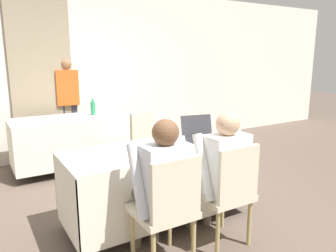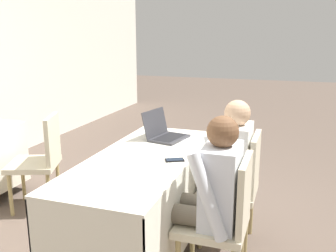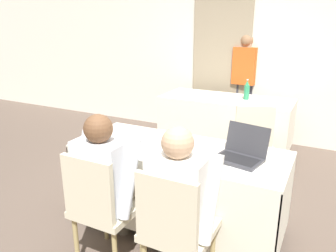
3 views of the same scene
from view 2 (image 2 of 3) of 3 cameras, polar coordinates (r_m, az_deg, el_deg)
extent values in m
plane|color=brown|center=(3.16, -3.50, -17.77)|extent=(24.00, 24.00, 0.00)
cube|color=silver|center=(2.85, -3.72, -4.79)|extent=(1.77, 0.74, 0.02)
cube|color=silver|center=(2.86, 3.27, -11.67)|extent=(1.77, 0.01, 0.62)
cube|color=silver|center=(3.11, -9.90, -9.66)|extent=(1.77, 0.01, 0.62)
cube|color=silver|center=(3.74, 1.55, -5.40)|extent=(0.01, 0.74, 0.62)
cylinder|color=#333333|center=(3.13, -3.52, -16.86)|extent=(0.06, 0.06, 0.12)
cube|color=silver|center=(4.55, -24.14, -3.11)|extent=(0.01, 0.74, 0.62)
cube|color=#333338|center=(3.28, 0.22, -1.88)|extent=(0.39, 0.31, 0.02)
cube|color=black|center=(3.28, 0.22, -1.70)|extent=(0.33, 0.23, 0.00)
cube|color=#333338|center=(3.33, -2.00, 0.53)|extent=(0.35, 0.13, 0.23)
cube|color=black|center=(3.33, -2.00, 0.53)|extent=(0.31, 0.11, 0.20)
cube|color=black|center=(2.74, 1.01, -5.20)|extent=(0.13, 0.15, 0.01)
cube|color=#192333|center=(2.73, 1.01, -5.09)|extent=(0.11, 0.14, 0.00)
cube|color=white|center=(2.91, -2.14, -4.12)|extent=(0.29, 0.35, 0.00)
cube|color=white|center=(2.23, -9.22, -9.99)|extent=(0.31, 0.35, 0.00)
cube|color=white|center=(3.32, 2.66, -1.86)|extent=(0.26, 0.33, 0.00)
cylinder|color=tan|center=(2.84, 3.72, -16.80)|extent=(0.04, 0.04, 0.42)
cylinder|color=tan|center=(2.79, 11.07, -17.73)|extent=(0.04, 0.04, 0.42)
cube|color=beige|center=(2.55, 6.69, -14.76)|extent=(0.44, 0.44, 0.05)
cube|color=beige|center=(2.41, 11.58, -10.06)|extent=(0.40, 0.04, 0.45)
cylinder|color=tan|center=(3.35, 6.43, -11.87)|extent=(0.04, 0.04, 0.42)
cylinder|color=tan|center=(3.05, 4.94, -14.62)|extent=(0.04, 0.04, 0.42)
cylinder|color=tan|center=(3.30, 12.54, -12.52)|extent=(0.04, 0.04, 0.42)
cylinder|color=tan|center=(2.99, 11.73, -15.41)|extent=(0.04, 0.04, 0.42)
cube|color=beige|center=(3.07, 9.07, -9.68)|extent=(0.44, 0.44, 0.05)
cube|color=beige|center=(2.96, 13.09, -5.60)|extent=(0.40, 0.04, 0.45)
cylinder|color=tan|center=(4.12, -21.20, -7.74)|extent=(0.04, 0.04, 0.42)
cylinder|color=tan|center=(3.82, -22.87, -9.63)|extent=(0.04, 0.04, 0.42)
cylinder|color=tan|center=(4.02, -16.40, -7.88)|extent=(0.04, 0.04, 0.42)
cylinder|color=tan|center=(3.71, -17.70, -9.86)|extent=(0.04, 0.04, 0.42)
cube|color=beige|center=(3.83, -19.82, -5.52)|extent=(0.57, 0.57, 0.05)
cube|color=beige|center=(3.71, -17.18, -1.91)|extent=(0.39, 0.18, 0.45)
cylinder|color=#665B4C|center=(2.61, 4.33, -11.74)|extent=(0.13, 0.42, 0.13)
cylinder|color=#665B4C|center=(2.45, 3.24, -13.47)|extent=(0.13, 0.42, 0.13)
cylinder|color=#665B4C|center=(2.79, 0.48, -16.79)|extent=(0.10, 0.10, 0.47)
cylinder|color=#665B4C|center=(2.65, -0.82, -18.66)|extent=(0.10, 0.10, 0.47)
cube|color=silver|center=(2.41, 8.05, -8.94)|extent=(0.36, 0.22, 0.52)
cylinder|color=silver|center=(2.61, 8.07, -6.99)|extent=(0.08, 0.26, 0.54)
cylinder|color=silver|center=(2.23, 5.98, -10.65)|extent=(0.08, 0.26, 0.54)
sphere|color=brown|center=(2.30, 8.34, -0.88)|extent=(0.20, 0.20, 0.20)
cylinder|color=#665B4C|center=(3.14, 7.07, -7.29)|extent=(0.13, 0.42, 0.13)
cylinder|color=#665B4C|center=(2.97, 6.34, -8.48)|extent=(0.13, 0.42, 0.13)
cylinder|color=#665B4C|center=(3.29, 3.78, -11.82)|extent=(0.10, 0.10, 0.47)
cylinder|color=#665B4C|center=(3.14, 2.90, -13.17)|extent=(0.10, 0.10, 0.47)
cube|color=white|center=(2.96, 10.24, -4.70)|extent=(0.36, 0.22, 0.52)
cylinder|color=white|center=(3.16, 10.11, -3.36)|extent=(0.08, 0.26, 0.54)
cylinder|color=white|center=(2.77, 8.75, -5.80)|extent=(0.08, 0.26, 0.54)
sphere|color=tan|center=(2.87, 10.53, 1.94)|extent=(0.20, 0.20, 0.20)
camera|label=1|loc=(1.88, 76.04, 2.42)|focal=35.00mm
camera|label=3|loc=(3.77, 39.25, 12.44)|focal=35.00mm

